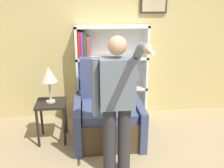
{
  "coord_description": "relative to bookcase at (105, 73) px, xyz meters",
  "views": [
    {
      "loc": [
        -0.62,
        -2.4,
        2.06
      ],
      "look_at": [
        -0.28,
        0.67,
        1.02
      ],
      "focal_mm": 42.0,
      "sensor_mm": 36.0,
      "label": 1
    }
  ],
  "objects": [
    {
      "name": "bookcase",
      "position": [
        0.0,
        0.0,
        0.0
      ],
      "size": [
        1.2,
        0.28,
        1.61
      ],
      "color": "white",
      "rests_on": "ground_plane"
    },
    {
      "name": "person_standing",
      "position": [
        -0.0,
        -1.61,
        0.14
      ],
      "size": [
        0.53,
        0.78,
        1.67
      ],
      "color": "#2D2D33",
      "rests_on": "ground_plane"
    },
    {
      "name": "wall_back",
      "position": [
        0.27,
        0.16,
        0.6
      ],
      "size": [
        8.0,
        0.11,
        2.8
      ],
      "color": "tan",
      "rests_on": "ground_plane"
    },
    {
      "name": "armchair",
      "position": [
        -0.03,
        -0.74,
        -0.44
      ],
      "size": [
        0.98,
        0.91,
        1.18
      ],
      "color": "#4C3823",
      "rests_on": "ground_plane"
    },
    {
      "name": "side_table",
      "position": [
        -0.85,
        -0.71,
        -0.31
      ],
      "size": [
        0.42,
        0.42,
        0.6
      ],
      "color": "black",
      "rests_on": "ground_plane"
    },
    {
      "name": "table_lamp",
      "position": [
        -0.85,
        -0.71,
        0.2
      ],
      "size": [
        0.24,
        0.24,
        0.53
      ],
      "color": "#B7B2A8",
      "rests_on": "side_table"
    }
  ]
}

